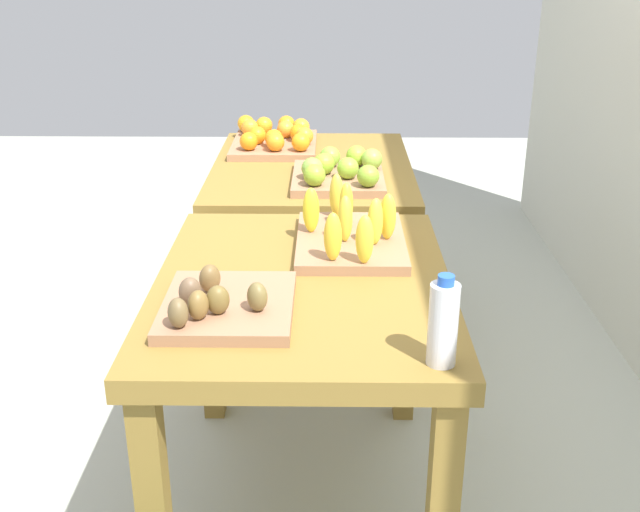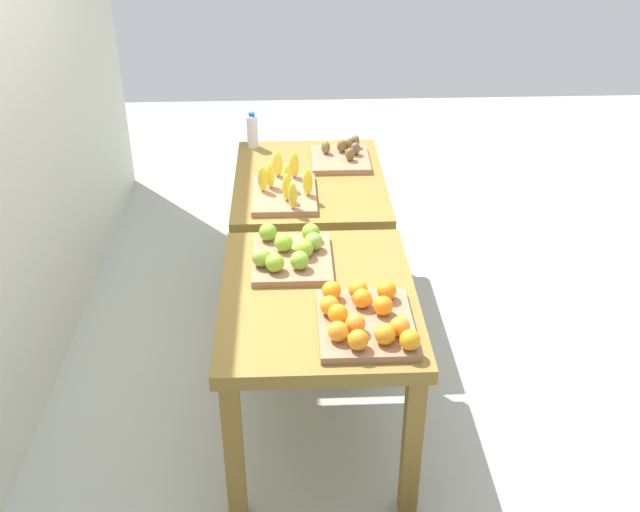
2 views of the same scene
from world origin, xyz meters
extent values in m
plane|color=#A8AC9E|center=(0.00, 0.00, 0.00)|extent=(8.00, 8.00, 0.00)
cube|color=olive|center=(-0.56, 0.00, 0.72)|extent=(1.04, 0.80, 0.06)
cube|color=olive|center=(-1.02, -0.34, 0.35)|extent=(0.07, 0.07, 0.69)
cube|color=olive|center=(-0.10, -0.34, 0.35)|extent=(0.07, 0.07, 0.69)
cube|color=olive|center=(-1.02, 0.34, 0.35)|extent=(0.07, 0.07, 0.69)
cube|color=olive|center=(-0.10, 0.34, 0.35)|extent=(0.07, 0.07, 0.69)
cube|color=olive|center=(0.56, 0.00, 0.72)|extent=(1.04, 0.80, 0.06)
cube|color=olive|center=(0.10, -0.34, 0.35)|extent=(0.07, 0.07, 0.69)
cube|color=olive|center=(0.10, 0.34, 0.35)|extent=(0.07, 0.07, 0.69)
cube|color=#9E6F50|center=(-0.81, -0.17, 0.77)|extent=(0.44, 0.36, 0.03)
sphere|color=orange|center=(-0.92, -0.06, 0.82)|extent=(0.08, 0.08, 0.08)
sphere|color=orange|center=(-0.95, -0.22, 0.82)|extent=(0.10, 0.10, 0.08)
sphere|color=orange|center=(-0.81, -0.06, 0.82)|extent=(0.11, 0.11, 0.08)
sphere|color=orange|center=(-0.90, -0.28, 0.82)|extent=(0.10, 0.10, 0.08)
sphere|color=orange|center=(-0.87, -0.12, 0.82)|extent=(0.10, 0.10, 0.08)
sphere|color=orange|center=(-0.97, -0.13, 0.82)|extent=(0.11, 0.11, 0.08)
sphere|color=orange|center=(-0.76, -0.24, 0.82)|extent=(0.09, 0.09, 0.08)
sphere|color=orange|center=(-0.98, -0.31, 0.82)|extent=(0.09, 0.09, 0.08)
sphere|color=orange|center=(-0.65, -0.05, 0.82)|extent=(0.10, 0.10, 0.08)
sphere|color=orange|center=(-0.65, -0.15, 0.82)|extent=(0.08, 0.08, 0.08)
sphere|color=orange|center=(-0.71, -0.16, 0.82)|extent=(0.09, 0.09, 0.08)
sphere|color=orange|center=(-0.75, -0.04, 0.82)|extent=(0.10, 0.10, 0.08)
sphere|color=orange|center=(-0.66, -0.27, 0.82)|extent=(0.10, 0.10, 0.08)
cube|color=#9E6F50|center=(-0.32, 0.10, 0.77)|extent=(0.40, 0.34, 0.03)
sphere|color=#82B441|center=(-0.26, 0.01, 0.82)|extent=(0.08, 0.08, 0.08)
sphere|color=#82B636|center=(-0.42, 0.07, 0.82)|extent=(0.11, 0.11, 0.08)
sphere|color=#82B031|center=(-0.17, 0.21, 0.82)|extent=(0.11, 0.11, 0.08)
sphere|color=#8DC130|center=(-0.43, 0.17, 0.82)|extent=(0.11, 0.11, 0.08)
sphere|color=#8BBC33|center=(-0.27, 0.14, 0.82)|extent=(0.09, 0.09, 0.08)
sphere|color=#8DBE2F|center=(-0.32, 0.05, 0.82)|extent=(0.11, 0.11, 0.08)
sphere|color=#8CB63F|center=(-0.39, 0.23, 0.82)|extent=(0.11, 0.11, 0.08)
sphere|color=#89B32F|center=(-0.18, 0.02, 0.82)|extent=(0.10, 0.10, 0.08)
cube|color=#9E6F50|center=(0.32, 0.13, 0.77)|extent=(0.44, 0.32, 0.03)
ellipsoid|color=yellow|center=(0.52, 0.17, 0.85)|extent=(0.05, 0.06, 0.14)
ellipsoid|color=yellow|center=(0.28, 0.02, 0.85)|extent=(0.04, 0.05, 0.14)
ellipsoid|color=yellow|center=(0.38, 0.20, 0.85)|extent=(0.07, 0.06, 0.14)
ellipsoid|color=yellow|center=(0.34, 0.24, 0.85)|extent=(0.06, 0.06, 0.14)
ellipsoid|color=yellow|center=(0.14, 0.09, 0.85)|extent=(0.06, 0.06, 0.14)
ellipsoid|color=yellow|center=(0.50, 0.08, 0.85)|extent=(0.04, 0.05, 0.14)
ellipsoid|color=yellow|center=(0.36, 0.12, 0.85)|extent=(0.05, 0.05, 0.14)
ellipsoid|color=yellow|center=(0.23, 0.12, 0.85)|extent=(0.05, 0.05, 0.14)
cube|color=#9E6F50|center=(0.76, -0.18, 0.77)|extent=(0.36, 0.32, 0.03)
ellipsoid|color=brown|center=(0.71, -0.23, 0.82)|extent=(0.07, 0.07, 0.07)
ellipsoid|color=brown|center=(0.86, -0.23, 0.82)|extent=(0.07, 0.07, 0.07)
ellipsoid|color=brown|center=(0.83, -0.19, 0.82)|extent=(0.06, 0.07, 0.07)
ellipsoid|color=brown|center=(0.90, -0.27, 0.82)|extent=(0.07, 0.06, 0.07)
ellipsoid|color=brown|center=(0.78, -0.26, 0.82)|extent=(0.06, 0.07, 0.07)
ellipsoid|color=brown|center=(0.81, -0.10, 0.82)|extent=(0.07, 0.07, 0.07)
cylinder|color=silver|center=(1.00, 0.32, 0.84)|extent=(0.06, 0.06, 0.19)
cylinder|color=blue|center=(1.00, 0.32, 0.95)|extent=(0.04, 0.04, 0.02)
cylinder|color=brown|center=(-1.41, -0.35, 0.09)|extent=(0.32, 0.32, 0.17)
torus|color=brown|center=(-1.41, -0.35, 0.17)|extent=(0.34, 0.34, 0.02)
camera|label=1|loc=(2.46, 0.07, 1.62)|focal=43.18mm
camera|label=2|loc=(-3.11, 0.10, 2.43)|focal=42.16mm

